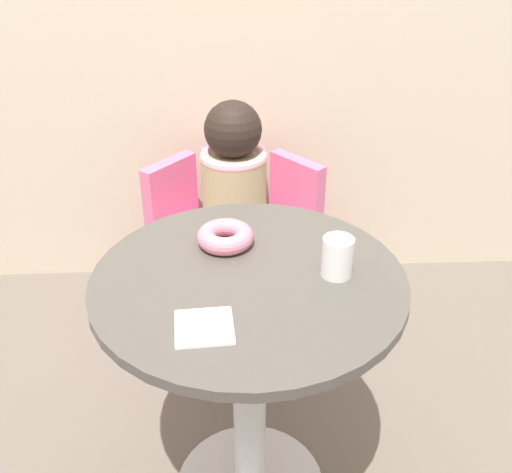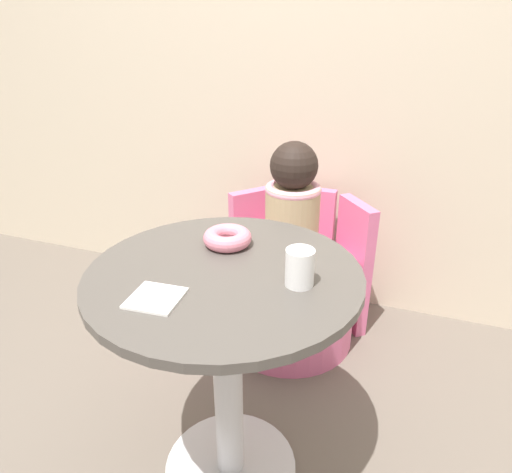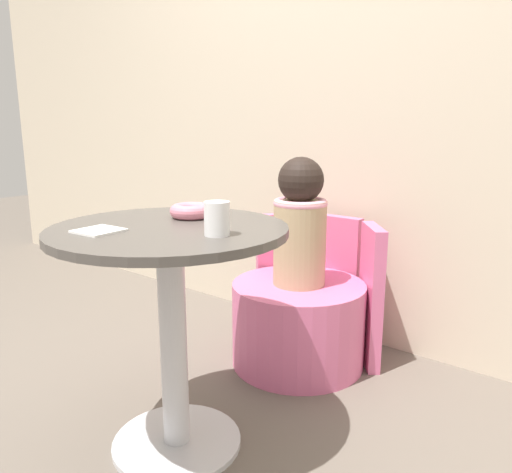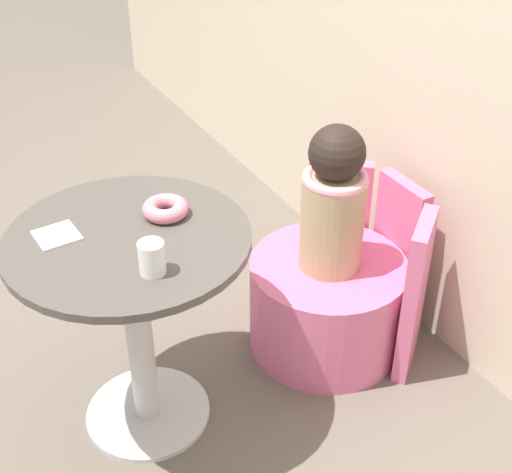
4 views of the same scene
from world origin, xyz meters
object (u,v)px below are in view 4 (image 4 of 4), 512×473
Objects in this scene: child_figure at (334,202)px; round_table at (135,292)px; tub_chair at (326,304)px; cup at (151,258)px; donut at (165,209)px.

round_table is at bearing -88.27° from child_figure.
round_table is 1.28× the size of tub_chair.
cup is (0.21, -0.71, 0.58)m from tub_chair.
round_table is at bearing 178.52° from cup.
round_table is 0.31m from cup.
round_table is at bearing -88.27° from tub_chair.
donut is at bearing 150.04° from cup.
child_figure reaches higher than round_table.
donut is (-0.05, 0.13, 0.22)m from round_table.
cup is (0.24, -0.14, 0.02)m from donut.
tub_chair is (-0.02, 0.71, -0.34)m from round_table.
round_table is at bearing -69.82° from donut.
child_figure is 3.88× the size of donut.
round_table is 1.37× the size of child_figure.
cup is at bearing -1.48° from round_table.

